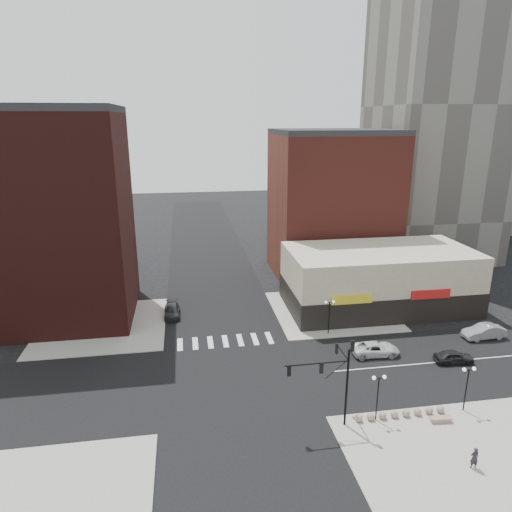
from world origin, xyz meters
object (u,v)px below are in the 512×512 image
object	(u,v)px
silver_sedan	(484,332)
dark_sedan_north	(172,311)
stone_bench	(441,419)
traffic_signal	(335,371)
street_lamp_se_a	(378,386)
street_lamp_ne	(329,309)
dark_sedan_east	(454,357)
pedestrian	(474,458)
white_suv	(375,349)
street_lamp_se_b	(468,378)

from	to	relation	value
silver_sedan	dark_sedan_north	size ratio (longest dim) A/B	1.03
silver_sedan	stone_bench	distance (m)	18.82
traffic_signal	street_lamp_se_a	distance (m)	4.12
street_lamp_ne	dark_sedan_east	distance (m)	13.89
pedestrian	white_suv	bearing A→B (deg)	-84.93
white_suv	street_lamp_ne	bearing A→B (deg)	35.08
street_lamp_se_a	white_suv	world-z (taller)	street_lamp_se_a
street_lamp_ne	street_lamp_se_b	bearing A→B (deg)	-66.37
white_suv	dark_sedan_north	world-z (taller)	white_suv
stone_bench	traffic_signal	bearing A→B (deg)	177.22
street_lamp_ne	dark_sedan_north	world-z (taller)	street_lamp_ne
white_suv	stone_bench	world-z (taller)	white_suv
white_suv	dark_sedan_east	distance (m)	7.90
white_suv	dark_sedan_east	world-z (taller)	white_suv
street_lamp_se_a	silver_sedan	bearing A→B (deg)	33.71
street_lamp_se_a	dark_sedan_east	size ratio (longest dim) A/B	1.04
street_lamp_se_a	stone_bench	bearing A→B (deg)	-12.42
street_lamp_se_b	stone_bench	xyz separation A→B (m)	(-2.78, -1.15, -2.95)
dark_sedan_north	pedestrian	xyz separation A→B (m)	(21.87, -30.62, 0.28)
traffic_signal	silver_sedan	size ratio (longest dim) A/B	1.58
traffic_signal	white_suv	size ratio (longest dim) A/B	1.53
street_lamp_se_b	pedestrian	distance (m)	7.53
dark_sedan_east	pedestrian	world-z (taller)	pedestrian
dark_sedan_north	white_suv	bearing A→B (deg)	-32.95
street_lamp_se_a	street_lamp_ne	size ratio (longest dim) A/B	1.00
white_suv	pedestrian	xyz separation A→B (m)	(0.22, -16.91, 0.26)
traffic_signal	dark_sedan_east	xyz separation A→B (m)	(15.61, 7.56, -4.28)
street_lamp_se_b	stone_bench	world-z (taller)	street_lamp_se_b
traffic_signal	street_lamp_se_b	xyz separation A→B (m)	(11.76, -0.17, -1.67)
street_lamp_se_a	traffic_signal	bearing A→B (deg)	177.43
white_suv	stone_bench	xyz separation A→B (m)	(0.75, -11.71, -0.36)
traffic_signal	white_suv	bearing A→B (deg)	51.61
street_lamp_se_a	dark_sedan_north	xyz separation A→B (m)	(-17.18, 24.28, -2.60)
street_lamp_se_b	street_lamp_ne	world-z (taller)	same
stone_bench	white_suv	bearing A→B (deg)	99.24
street_lamp_se_a	silver_sedan	distance (m)	22.26
street_lamp_se_b	white_suv	xyz separation A→B (m)	(-3.53, 10.56, -2.58)
white_suv	street_lamp_se_b	bearing A→B (deg)	-159.01
street_lamp_se_a	street_lamp_se_b	xyz separation A→B (m)	(8.00, 0.00, 0.00)
dark_sedan_north	pedestrian	bearing A→B (deg)	-55.07
traffic_signal	street_lamp_se_a	bearing A→B (deg)	-2.57
silver_sedan	dark_sedan_north	xyz separation A→B (m)	(-35.58, 12.00, -0.12)
street_lamp_se_b	dark_sedan_east	distance (m)	9.01
street_lamp_ne	pedestrian	distance (m)	22.77
dark_sedan_north	street_lamp_se_a	bearing A→B (deg)	-55.31
dark_sedan_north	stone_bench	distance (m)	33.89
pedestrian	stone_bench	world-z (taller)	pedestrian
stone_bench	street_lamp_se_b	bearing A→B (deg)	28.07
street_lamp_ne	dark_sedan_east	world-z (taller)	street_lamp_ne
dark_sedan_north	dark_sedan_east	bearing A→B (deg)	-30.30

